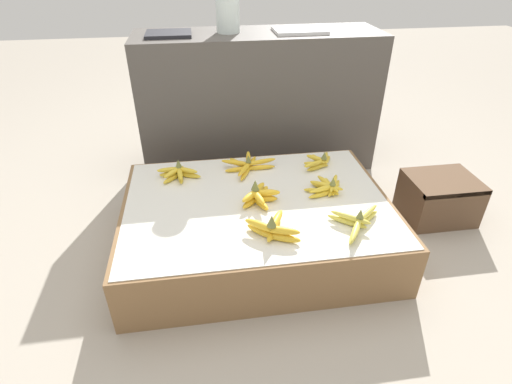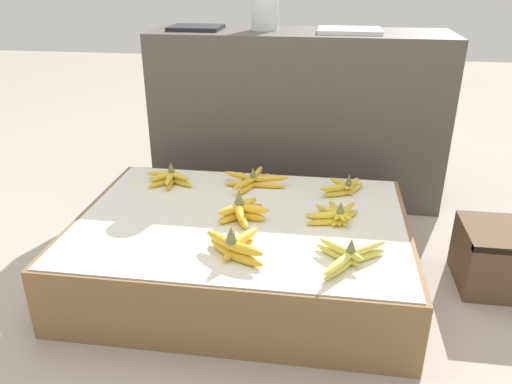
{
  "view_description": "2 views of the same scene",
  "coord_description": "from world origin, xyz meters",
  "px_view_note": "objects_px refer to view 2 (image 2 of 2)",
  "views": [
    {
      "loc": [
        -0.22,
        -1.46,
        1.24
      ],
      "look_at": [
        0.0,
        0.04,
        0.28
      ],
      "focal_mm": 28.0,
      "sensor_mm": 36.0,
      "label": 1
    },
    {
      "loc": [
        0.28,
        -1.56,
        1.08
      ],
      "look_at": [
        0.04,
        0.07,
        0.33
      ],
      "focal_mm": 35.0,
      "sensor_mm": 36.0,
      "label": 2
    }
  ],
  "objects_px": {
    "banana_bunch_front_midright": "(348,256)",
    "glass_jar": "(265,6)",
    "banana_bunch_back_left": "(169,178)",
    "banana_bunch_front_midleft": "(235,246)",
    "wooden_crate": "(508,258)",
    "banana_bunch_middle_midleft": "(243,211)",
    "banana_bunch_back_midleft": "(253,180)",
    "foam_tray_white": "(349,31)",
    "banana_bunch_middle_midright": "(335,215)",
    "banana_bunch_back_midright": "(344,187)"
  },
  "relations": [
    {
      "from": "banana_bunch_front_midright",
      "to": "banana_bunch_middle_midleft",
      "type": "xyz_separation_m",
      "value": [
        -0.36,
        0.24,
        0.01
      ]
    },
    {
      "from": "glass_jar",
      "to": "foam_tray_white",
      "type": "bearing_deg",
      "value": -6.48
    },
    {
      "from": "banana_bunch_middle_midright",
      "to": "glass_jar",
      "type": "relative_size",
      "value": 0.98
    },
    {
      "from": "wooden_crate",
      "to": "banana_bunch_back_left",
      "type": "bearing_deg",
      "value": 172.98
    },
    {
      "from": "banana_bunch_back_midleft",
      "to": "glass_jar",
      "type": "distance_m",
      "value": 0.84
    },
    {
      "from": "banana_bunch_middle_midleft",
      "to": "banana_bunch_middle_midright",
      "type": "distance_m",
      "value": 0.33
    },
    {
      "from": "banana_bunch_front_midleft",
      "to": "banana_bunch_front_midright",
      "type": "xyz_separation_m",
      "value": [
        0.35,
        0.01,
        -0.01
      ]
    },
    {
      "from": "banana_bunch_middle_midright",
      "to": "banana_bunch_front_midright",
      "type": "bearing_deg",
      "value": -81.98
    },
    {
      "from": "banana_bunch_middle_midright",
      "to": "foam_tray_white",
      "type": "relative_size",
      "value": 0.71
    },
    {
      "from": "foam_tray_white",
      "to": "banana_bunch_back_midleft",
      "type": "bearing_deg",
      "value": -125.08
    },
    {
      "from": "banana_bunch_middle_midright",
      "to": "banana_bunch_back_midleft",
      "type": "height_order",
      "value": "same"
    },
    {
      "from": "banana_bunch_middle_midright",
      "to": "banana_bunch_back_left",
      "type": "relative_size",
      "value": 0.94
    },
    {
      "from": "banana_bunch_front_midright",
      "to": "wooden_crate",
      "type": "bearing_deg",
      "value": 30.15
    },
    {
      "from": "banana_bunch_middle_midleft",
      "to": "foam_tray_white",
      "type": "bearing_deg",
      "value": 66.68
    },
    {
      "from": "wooden_crate",
      "to": "banana_bunch_middle_midright",
      "type": "xyz_separation_m",
      "value": [
        -0.63,
        -0.07,
        0.16
      ]
    },
    {
      "from": "banana_bunch_middle_midright",
      "to": "banana_bunch_back_left",
      "type": "xyz_separation_m",
      "value": [
        -0.68,
        0.23,
        0.0
      ]
    },
    {
      "from": "banana_bunch_middle_midleft",
      "to": "banana_bunch_front_midright",
      "type": "bearing_deg",
      "value": -33.33
    },
    {
      "from": "banana_bunch_middle_midleft",
      "to": "foam_tray_white",
      "type": "height_order",
      "value": "foam_tray_white"
    },
    {
      "from": "foam_tray_white",
      "to": "banana_bunch_middle_midright",
      "type": "bearing_deg",
      "value": -92.05
    },
    {
      "from": "banana_bunch_front_midright",
      "to": "glass_jar",
      "type": "xyz_separation_m",
      "value": [
        -0.4,
        1.1,
        0.63
      ]
    },
    {
      "from": "banana_bunch_front_midleft",
      "to": "foam_tray_white",
      "type": "distance_m",
      "value": 1.23
    },
    {
      "from": "banana_bunch_front_midright",
      "to": "banana_bunch_back_left",
      "type": "relative_size",
      "value": 1.08
    },
    {
      "from": "wooden_crate",
      "to": "banana_bunch_back_midleft",
      "type": "relative_size",
      "value": 1.2
    },
    {
      "from": "glass_jar",
      "to": "banana_bunch_front_midleft",
      "type": "bearing_deg",
      "value": -87.21
    },
    {
      "from": "wooden_crate",
      "to": "banana_bunch_middle_midleft",
      "type": "xyz_separation_m",
      "value": [
        -0.95,
        -0.1,
        0.17
      ]
    },
    {
      "from": "banana_bunch_back_left",
      "to": "banana_bunch_back_midleft",
      "type": "height_order",
      "value": "banana_bunch_back_left"
    },
    {
      "from": "banana_bunch_front_midleft",
      "to": "glass_jar",
      "type": "distance_m",
      "value": 1.27
    },
    {
      "from": "wooden_crate",
      "to": "banana_bunch_back_left",
      "type": "relative_size",
      "value": 1.59
    },
    {
      "from": "banana_bunch_middle_midleft",
      "to": "banana_bunch_back_left",
      "type": "distance_m",
      "value": 0.44
    },
    {
      "from": "banana_bunch_back_left",
      "to": "glass_jar",
      "type": "distance_m",
      "value": 0.92
    },
    {
      "from": "banana_bunch_middle_midright",
      "to": "foam_tray_white",
      "type": "height_order",
      "value": "foam_tray_white"
    },
    {
      "from": "banana_bunch_back_midright",
      "to": "wooden_crate",
      "type": "bearing_deg",
      "value": -16.58
    },
    {
      "from": "banana_bunch_back_left",
      "to": "banana_bunch_front_midleft",
      "type": "bearing_deg",
      "value": -53.94
    },
    {
      "from": "banana_bunch_front_midleft",
      "to": "banana_bunch_middle_midright",
      "type": "bearing_deg",
      "value": 42.35
    },
    {
      "from": "banana_bunch_middle_midright",
      "to": "banana_bunch_front_midleft",
      "type": "bearing_deg",
      "value": -137.65
    },
    {
      "from": "banana_bunch_front_midleft",
      "to": "glass_jar",
      "type": "xyz_separation_m",
      "value": [
        -0.05,
        1.11,
        0.62
      ]
    },
    {
      "from": "wooden_crate",
      "to": "banana_bunch_front_midright",
      "type": "relative_size",
      "value": 1.47
    },
    {
      "from": "banana_bunch_back_midleft",
      "to": "foam_tray_white",
      "type": "height_order",
      "value": "foam_tray_white"
    },
    {
      "from": "wooden_crate",
      "to": "banana_bunch_middle_midleft",
      "type": "height_order",
      "value": "banana_bunch_middle_midleft"
    },
    {
      "from": "banana_bunch_front_midleft",
      "to": "foam_tray_white",
      "type": "bearing_deg",
      "value": 72.47
    },
    {
      "from": "banana_bunch_back_midright",
      "to": "glass_jar",
      "type": "relative_size",
      "value": 0.91
    },
    {
      "from": "banana_bunch_front_midright",
      "to": "banana_bunch_back_midright",
      "type": "height_order",
      "value": "banana_bunch_front_midright"
    },
    {
      "from": "banana_bunch_front_midright",
      "to": "glass_jar",
      "type": "relative_size",
      "value": 1.13
    },
    {
      "from": "banana_bunch_middle_midleft",
      "to": "banana_bunch_back_midleft",
      "type": "distance_m",
      "value": 0.3
    },
    {
      "from": "banana_bunch_middle_midleft",
      "to": "banana_bunch_middle_midright",
      "type": "bearing_deg",
      "value": 6.26
    },
    {
      "from": "banana_bunch_front_midleft",
      "to": "banana_bunch_back_left",
      "type": "relative_size",
      "value": 1.0
    },
    {
      "from": "banana_bunch_front_midright",
      "to": "foam_tray_white",
      "type": "xyz_separation_m",
      "value": [
        -0.01,
        1.06,
        0.53
      ]
    },
    {
      "from": "banana_bunch_front_midright",
      "to": "foam_tray_white",
      "type": "relative_size",
      "value": 0.82
    },
    {
      "from": "banana_bunch_back_left",
      "to": "banana_bunch_back_midleft",
      "type": "bearing_deg",
      "value": 5.74
    },
    {
      "from": "banana_bunch_front_midleft",
      "to": "wooden_crate",
      "type": "bearing_deg",
      "value": 20.44
    }
  ]
}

